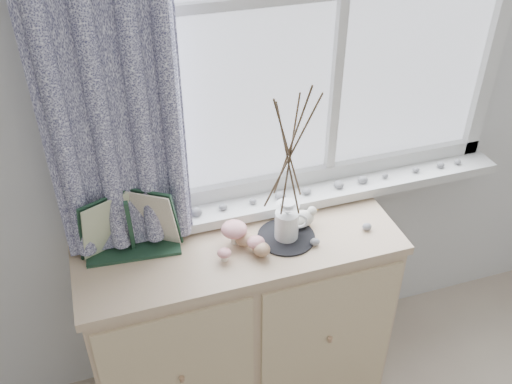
% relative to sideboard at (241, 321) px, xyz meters
% --- Properties ---
extents(sideboard, '(1.20, 0.45, 0.85)m').
position_rel_sideboard_xyz_m(sideboard, '(0.00, 0.00, 0.00)').
color(sideboard, tan).
rests_on(sideboard, ground).
extents(botanical_book, '(0.40, 0.16, 0.27)m').
position_rel_sideboard_xyz_m(botanical_book, '(-0.37, 0.04, 0.56)').
color(botanical_book, '#1B3927').
rests_on(botanical_book, sideboard).
extents(toadstool_cluster, '(0.18, 0.15, 0.09)m').
position_rel_sideboard_xyz_m(toadstool_cluster, '(-0.01, -0.02, 0.48)').
color(toadstool_cluster, white).
rests_on(toadstool_cluster, sideboard).
extents(wooden_eggs, '(0.10, 0.12, 0.08)m').
position_rel_sideboard_xyz_m(wooden_eggs, '(0.04, -0.06, 0.45)').
color(wooden_eggs, tan).
rests_on(wooden_eggs, sideboard).
extents(songbird_figurine, '(0.15, 0.08, 0.08)m').
position_rel_sideboard_xyz_m(songbird_figurine, '(0.25, 0.02, 0.46)').
color(songbird_figurine, white).
rests_on(songbird_figurine, sideboard).
extents(crocheted_doily, '(0.22, 0.22, 0.01)m').
position_rel_sideboard_xyz_m(crocheted_doily, '(0.17, -0.03, 0.43)').
color(crocheted_doily, black).
rests_on(crocheted_doily, sideboard).
extents(twig_pitcher, '(0.31, 0.31, 0.66)m').
position_rel_sideboard_xyz_m(twig_pitcher, '(0.17, -0.03, 0.81)').
color(twig_pitcher, white).
rests_on(twig_pitcher, crocheted_doily).
extents(sideboard_pebbles, '(0.34, 0.23, 0.03)m').
position_rel_sideboard_xyz_m(sideboard_pebbles, '(0.30, 0.00, 0.44)').
color(sideboard_pebbles, '#97979A').
rests_on(sideboard_pebbles, sideboard).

